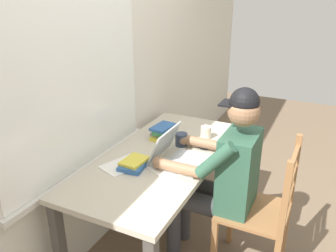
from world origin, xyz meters
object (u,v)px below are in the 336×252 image
book_stack_main (163,132)px  seated_person (222,171)px  coffee_mug_white (206,132)px  computer_mouse (204,147)px  book_stack_side (133,164)px  desk (162,166)px  laptop (178,154)px  wooden_chair (263,212)px  coffee_mug_dark (181,139)px

book_stack_main → seated_person: bearing=-115.4°
seated_person → coffee_mug_white: bearing=32.8°
computer_mouse → book_stack_side: (-0.45, 0.30, 0.01)m
desk → coffee_mug_white: (0.40, -0.18, 0.14)m
seated_person → laptop: 0.30m
computer_mouse → wooden_chair: bearing=-113.4°
wooden_chair → coffee_mug_dark: 0.74m
coffee_mug_white → book_stack_side: bearing=158.3°
desk → laptop: bearing=-107.4°
coffee_mug_white → seated_person: bearing=-147.2°
coffee_mug_white → book_stack_main: (-0.13, 0.30, -0.00)m
wooden_chair → book_stack_side: wooden_chair is taller
book_stack_main → book_stack_side: size_ratio=1.12×
desk → seated_person: bearing=-90.2°
book_stack_side → seated_person: bearing=-64.8°
computer_mouse → coffee_mug_dark: coffee_mug_dark is taller
wooden_chair → book_stack_side: 0.87m
wooden_chair → coffee_mug_white: 0.73m
computer_mouse → book_stack_main: size_ratio=0.43×
seated_person → coffee_mug_dark: size_ratio=9.94×
desk → coffee_mug_white: size_ratio=13.13×
coffee_mug_dark → computer_mouse: bearing=-86.0°
coffee_mug_white → book_stack_main: 0.33m
seated_person → book_stack_side: 0.56m
seated_person → coffee_mug_white: size_ratio=10.67×
wooden_chair → computer_mouse: bearing=66.6°
book_stack_side → coffee_mug_dark: bearing=-17.6°
laptop → coffee_mug_dark: bearing=18.3°
desk → seated_person: size_ratio=1.23×
seated_person → computer_mouse: seated_person is taller
desk → coffee_mug_dark: 0.25m
computer_mouse → coffee_mug_dark: 0.17m
book_stack_main → coffee_mug_dark: bearing=-109.7°
seated_person → book_stack_main: seated_person is taller
desk → computer_mouse: 0.33m
computer_mouse → coffee_mug_white: size_ratio=0.85×
wooden_chair → laptop: 0.65m
desk → computer_mouse: (0.21, -0.23, 0.11)m
coffee_mug_dark → book_stack_side: coffee_mug_dark is taller
wooden_chair → book_stack_main: (0.26, 0.84, 0.29)m
seated_person → coffee_mug_white: 0.48m
coffee_mug_dark → book_stack_main: size_ratio=0.54×
laptop → book_stack_side: 0.30m
laptop → computer_mouse: bearing=-18.9°
wooden_chair → book_stack_main: wooden_chair is taller
coffee_mug_white → coffee_mug_dark: coffee_mug_white is taller
desk → computer_mouse: bearing=-47.6°
desk → book_stack_side: bearing=162.3°
coffee_mug_dark → book_stack_side: 0.46m
laptop → coffee_mug_dark: 0.25m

